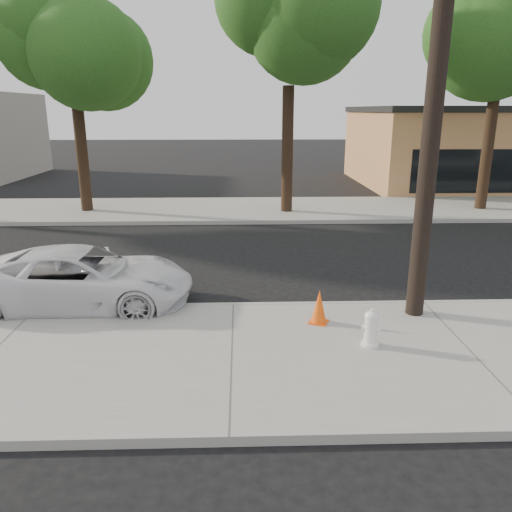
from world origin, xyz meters
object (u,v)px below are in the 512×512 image
(traffic_cone, at_px, (319,307))
(utility_pole, at_px, (437,70))
(fire_hydrant, at_px, (371,329))
(police_cruiser, at_px, (81,278))

(traffic_cone, bearing_deg, utility_pole, 11.29)
(utility_pole, distance_m, fire_hydrant, 4.63)
(utility_pole, relative_size, fire_hydrant, 14.27)
(police_cruiser, bearing_deg, fire_hydrant, -112.45)
(utility_pole, relative_size, police_cruiser, 1.95)
(utility_pole, height_order, fire_hydrant, utility_pole)
(utility_pole, xyz_separation_m, traffic_cone, (-1.97, -0.39, -4.23))
(utility_pole, distance_m, traffic_cone, 4.69)
(utility_pole, distance_m, police_cruiser, 7.95)
(traffic_cone, bearing_deg, fire_hydrant, -53.47)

